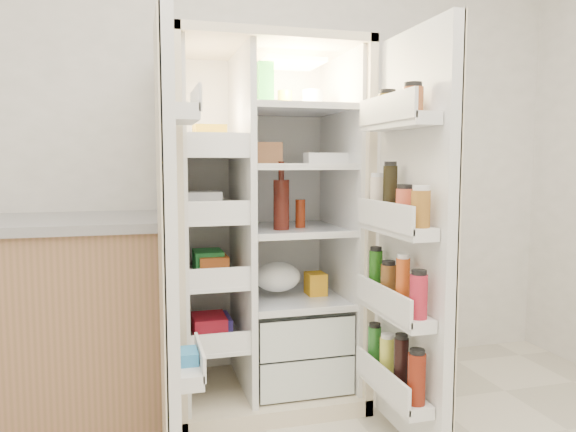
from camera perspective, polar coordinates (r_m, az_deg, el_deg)
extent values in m
cube|color=white|center=(3.12, -5.57, 8.00)|extent=(4.00, 0.02, 2.70)
cube|color=beige|center=(3.08, -3.97, -0.34)|extent=(0.92, 0.04, 1.80)
cube|color=beige|center=(2.69, -11.77, -1.30)|extent=(0.04, 0.70, 1.80)
cube|color=beige|center=(2.88, 5.95, -0.76)|extent=(0.04, 0.70, 1.80)
cube|color=beige|center=(2.79, -2.69, 17.20)|extent=(0.92, 0.70, 0.04)
cube|color=beige|center=(2.98, -2.53, -17.68)|extent=(0.92, 0.70, 0.08)
cube|color=white|center=(3.05, -3.86, -0.02)|extent=(0.84, 0.02, 1.68)
cube|color=white|center=(2.69, -11.15, -0.86)|extent=(0.02, 0.62, 1.68)
cube|color=white|center=(2.87, 5.39, -0.38)|extent=(0.02, 0.62, 1.68)
cube|color=white|center=(2.73, -4.86, -0.68)|extent=(0.03, 0.62, 1.68)
cube|color=silver|center=(2.94, 0.59, -14.94)|extent=(0.47, 0.52, 0.19)
cube|color=silver|center=(2.88, 0.60, -11.21)|extent=(0.47, 0.52, 0.19)
cube|color=#FFD18C|center=(2.87, 0.22, 15.68)|extent=(0.30, 0.30, 0.02)
cube|color=white|center=(2.83, -7.92, -12.33)|extent=(0.28, 0.58, 0.02)
cube|color=white|center=(2.75, -8.01, -6.37)|extent=(0.28, 0.58, 0.02)
cube|color=white|center=(2.70, -8.09, -0.14)|extent=(0.28, 0.58, 0.02)
cube|color=white|center=(2.69, -8.18, 6.23)|extent=(0.28, 0.58, 0.02)
cube|color=white|center=(2.86, 0.49, -8.51)|extent=(0.49, 0.58, 0.01)
cube|color=white|center=(2.80, 0.49, -1.34)|extent=(0.49, 0.58, 0.01)
cube|color=white|center=(2.78, 0.50, 5.23)|extent=(0.49, 0.58, 0.02)
cube|color=white|center=(2.79, 0.50, 10.99)|extent=(0.49, 0.58, 0.02)
cube|color=red|center=(2.81, -7.94, -11.16)|extent=(0.16, 0.20, 0.10)
cube|color=green|center=(2.74, -8.03, -4.94)|extent=(0.14, 0.18, 0.12)
cube|color=white|center=(2.70, -8.11, 0.81)|extent=(0.20, 0.22, 0.07)
cube|color=yellow|center=(2.69, -8.21, 7.93)|extent=(0.15, 0.16, 0.14)
cube|color=navy|center=(2.81, -7.94, -11.26)|extent=(0.18, 0.20, 0.09)
cube|color=#D46025|center=(2.74, -8.02, -5.14)|extent=(0.14, 0.18, 0.10)
cube|color=white|center=(2.70, -8.11, 1.34)|extent=(0.16, 0.16, 0.12)
sphere|color=orange|center=(2.86, -1.46, -16.83)|extent=(0.07, 0.07, 0.07)
sphere|color=orange|center=(2.92, 0.13, -16.37)|extent=(0.07, 0.07, 0.07)
sphere|color=orange|center=(2.91, 2.33, -16.45)|extent=(0.07, 0.07, 0.07)
sphere|color=orange|center=(3.00, -1.17, -15.76)|extent=(0.07, 0.07, 0.07)
ellipsoid|color=#427C29|center=(2.89, 0.49, -10.82)|extent=(0.26, 0.24, 0.11)
cylinder|color=#44140E|center=(2.69, -0.70, 1.18)|extent=(0.08, 0.08, 0.25)
cylinder|color=maroon|center=(2.78, 1.29, 0.27)|extent=(0.05, 0.05, 0.14)
cube|color=green|center=(2.73, -2.42, 13.55)|extent=(0.07, 0.07, 0.22)
cylinder|color=white|center=(2.83, 2.61, 12.05)|extent=(0.11, 0.11, 0.10)
cylinder|color=#B09528|center=(2.83, -0.34, 12.03)|extent=(0.07, 0.07, 0.09)
cube|color=silver|center=(2.73, 4.28, 5.99)|extent=(0.24, 0.10, 0.06)
cube|color=#A46A41|center=(2.75, -2.68, 6.54)|extent=(0.18, 0.10, 0.11)
ellipsoid|color=white|center=(2.82, -1.12, -7.01)|extent=(0.24, 0.22, 0.15)
cube|color=#FFAB1A|center=(2.89, 2.90, -7.07)|extent=(0.10, 0.12, 0.12)
cube|color=white|center=(2.15, -12.43, -3.06)|extent=(0.05, 0.40, 1.72)
cube|color=beige|center=(2.14, -13.10, -3.08)|extent=(0.01, 0.40, 1.72)
cube|color=white|center=(2.28, -10.33, -15.53)|extent=(0.09, 0.32, 0.06)
cube|color=white|center=(2.13, -10.81, 10.39)|extent=(0.09, 0.32, 0.06)
cube|color=#338CCC|center=(2.27, -10.34, -14.83)|extent=(0.07, 0.12, 0.10)
cube|color=white|center=(2.33, 13.06, -2.38)|extent=(0.05, 0.58, 1.72)
cube|color=beige|center=(2.34, 13.60, -2.36)|extent=(0.01, 0.58, 1.72)
cube|color=white|center=(2.47, 10.89, -17.37)|extent=(0.11, 0.50, 0.05)
cube|color=white|center=(2.35, 11.05, -9.73)|extent=(0.11, 0.50, 0.05)
cube|color=white|center=(2.29, 11.21, -1.24)|extent=(0.11, 0.50, 0.05)
cube|color=white|center=(2.28, 11.42, 9.57)|extent=(0.11, 0.50, 0.05)
cylinder|color=maroon|center=(2.25, 13.30, -16.24)|extent=(0.07, 0.07, 0.20)
cylinder|color=black|center=(2.36, 11.73, -14.95)|extent=(0.06, 0.06, 0.22)
cylinder|color=#CBCF45|center=(2.47, 10.31, -14.42)|extent=(0.06, 0.06, 0.18)
cylinder|color=#256923|center=(2.58, 9.03, -13.40)|extent=(0.06, 0.06, 0.19)
cylinder|color=#A91C2E|center=(2.16, 13.49, -8.19)|extent=(0.07, 0.07, 0.17)
cylinder|color=#CA4E17|center=(2.26, 11.91, -6.98)|extent=(0.06, 0.06, 0.21)
cylinder|color=brown|center=(2.38, 10.45, -6.94)|extent=(0.07, 0.07, 0.16)
cylinder|color=#1F5814|center=(2.49, 9.15, -5.88)|extent=(0.06, 0.06, 0.20)
cylinder|color=#915D1F|center=(2.10, 13.70, 0.71)|extent=(0.07, 0.07, 0.14)
cylinder|color=#CB5034|center=(2.22, 12.07, 0.99)|extent=(0.07, 0.07, 0.14)
cylinder|color=black|center=(2.33, 10.62, 2.35)|extent=(0.06, 0.06, 0.23)
cylinder|color=beige|center=(2.45, 9.28, 1.94)|extent=(0.06, 0.06, 0.18)
cylinder|color=brown|center=(2.18, 12.91, 11.70)|extent=(0.08, 0.08, 0.10)
cylinder|color=brown|center=(2.37, 10.35, 11.24)|extent=(0.08, 0.08, 0.10)
cube|color=#926649|center=(2.87, -25.09, -10.30)|extent=(1.28, 0.66, 0.92)
cube|color=#949499|center=(2.78, -25.50, -0.72)|extent=(1.32, 0.70, 0.04)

